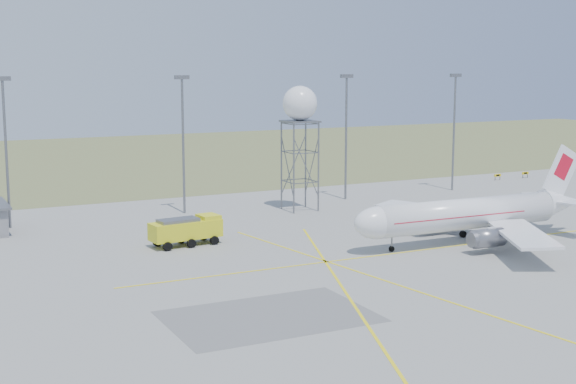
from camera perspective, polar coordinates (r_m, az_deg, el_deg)
name	(u,v)px	position (r m, az deg, el deg)	size (l,w,h in m)	color
ground	(564,333)	(71.19, 19.05, -9.47)	(400.00, 400.00, 0.00)	#999A95
grass_strip	(121,159)	(194.30, -11.80, 2.34)	(400.00, 120.00, 0.03)	#5B6638
mast_a	(5,140)	(114.04, -19.45, 3.53)	(2.20, 0.50, 20.50)	slate
mast_b	(183,133)	(119.70, -7.48, 4.20)	(2.20, 0.50, 20.50)	slate
mast_c	(346,126)	(131.52, 4.16, 4.68)	(2.20, 0.50, 20.50)	slate
mast_d	(454,122)	(143.97, 11.74, 4.89)	(2.20, 0.50, 20.50)	slate
taxi_sign_near	(498,176)	(159.63, 14.68, 1.14)	(1.60, 0.17, 1.20)	black
taxi_sign_far	(525,173)	(164.31, 16.52, 1.28)	(1.60, 0.17, 1.20)	black
airliner_main	(469,214)	(102.16, 12.73, -1.57)	(34.41, 33.48, 11.71)	white
radar_tower	(300,141)	(121.28, 0.85, 3.65)	(5.22, 5.22, 18.91)	slate
fire_truck	(188,232)	(99.43, -7.15, -2.81)	(9.12, 4.33, 3.54)	yellow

